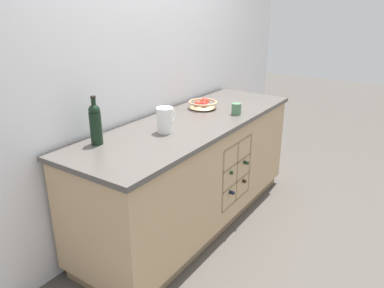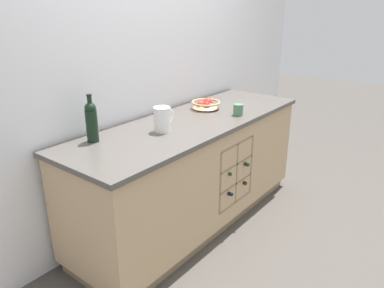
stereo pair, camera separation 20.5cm
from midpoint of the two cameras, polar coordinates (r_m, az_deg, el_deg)
name	(u,v)px [view 2 (the right image)]	position (r m, az deg, el deg)	size (l,w,h in m)	color
ground_plane	(192,220)	(3.24, 1.85, -11.55)	(14.00, 14.00, 0.00)	#4C4742
back_wall	(152,64)	(3.03, -4.21, 12.04)	(4.57, 0.06, 2.55)	white
kitchen_island	(192,172)	(3.02, 1.99, -4.33)	(2.21, 0.73, 0.89)	#8B7354
fruit_bowl	(206,104)	(3.18, 3.97, 6.09)	(0.25, 0.25, 0.08)	tan
white_pitcher	(163,119)	(2.59, -2.24, 3.86)	(0.18, 0.12, 0.18)	white
ceramic_mug	(238,110)	(3.02, 9.02, 5.18)	(0.11, 0.08, 0.09)	#4C7A56
standing_wine_bottle	(91,121)	(2.44, -12.77, 3.45)	(0.08, 0.08, 0.31)	black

